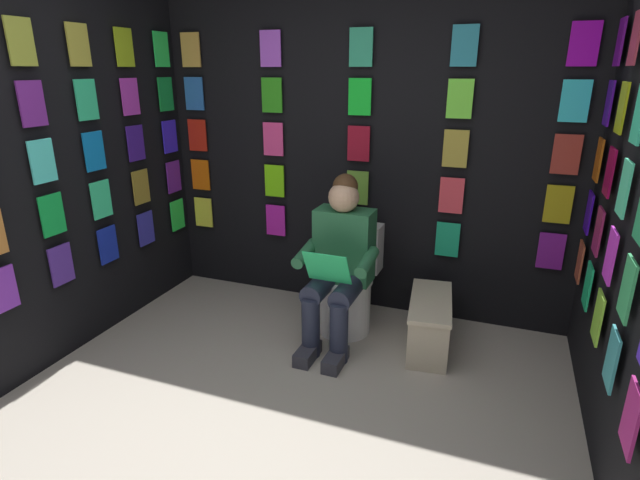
% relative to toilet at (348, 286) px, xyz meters
% --- Properties ---
extents(ground_plane, '(30.00, 30.00, 0.00)m').
position_rel_toilet_xyz_m(ground_plane, '(0.05, 1.63, -0.33)').
color(ground_plane, '#B2A899').
extents(display_wall_back, '(3.33, 0.14, 2.48)m').
position_rel_toilet_xyz_m(display_wall_back, '(0.05, -0.45, 0.92)').
color(display_wall_back, black).
rests_on(display_wall_back, ground).
extents(display_wall_right, '(0.14, 2.03, 2.48)m').
position_rel_toilet_xyz_m(display_wall_right, '(1.72, 0.61, 0.92)').
color(display_wall_right, black).
rests_on(display_wall_right, ground).
extents(toilet, '(0.41, 0.56, 0.77)m').
position_rel_toilet_xyz_m(toilet, '(0.00, 0.00, 0.00)').
color(toilet, white).
rests_on(toilet, ground).
extents(person_reading, '(0.53, 0.69, 1.19)m').
position_rel_toilet_xyz_m(person_reading, '(0.00, 0.23, 0.27)').
color(person_reading, '#286B42').
rests_on(person_reading, ground).
extents(comic_longbox_near, '(0.36, 0.71, 0.36)m').
position_rel_toilet_xyz_m(comic_longbox_near, '(-0.62, 0.09, -0.14)').
color(comic_longbox_near, beige).
rests_on(comic_longbox_near, ground).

